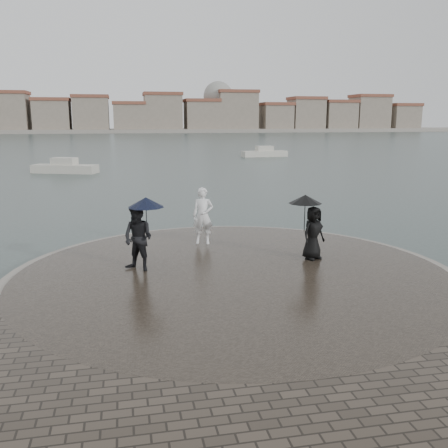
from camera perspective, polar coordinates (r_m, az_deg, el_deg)
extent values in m
plane|color=#2B3835|center=(10.81, 5.22, -12.78)|extent=(400.00, 400.00, 0.00)
cylinder|color=gray|center=(13.91, 1.08, -6.30)|extent=(12.50, 12.50, 0.32)
cylinder|color=#2D261E|center=(13.90, 1.08, -6.21)|extent=(11.90, 11.90, 0.36)
imported|color=white|center=(16.79, -2.42, 0.95)|extent=(0.79, 0.61, 1.91)
imported|color=black|center=(13.98, -9.79, -1.61)|extent=(1.13, 1.09, 1.83)
cylinder|color=black|center=(14.00, -8.84, 0.25)|extent=(0.02, 0.02, 0.90)
cone|color=black|center=(13.90, -8.92, 2.47)|extent=(1.01, 1.01, 0.28)
imported|color=black|center=(15.16, 10.15, -1.00)|extent=(0.93, 0.80, 1.61)
cylinder|color=black|center=(15.07, 9.20, 0.87)|extent=(0.02, 0.02, 0.90)
cone|color=black|center=(14.98, 9.27, 2.83)|extent=(1.00, 1.00, 0.26)
cube|color=gray|center=(172.46, -10.74, 10.43)|extent=(260.00, 20.00, 1.20)
cube|color=gray|center=(172.80, -23.40, 11.47)|extent=(12.00, 10.00, 12.00)
cube|color=brown|center=(172.97, -23.58, 13.62)|extent=(12.60, 10.60, 1.00)
cube|color=gray|center=(170.70, -19.02, 11.46)|extent=(11.00, 10.00, 10.00)
cube|color=brown|center=(170.80, -19.15, 13.30)|extent=(11.60, 10.60, 1.00)
cube|color=gray|center=(169.64, -14.93, 11.87)|extent=(11.00, 10.00, 11.00)
cube|color=brown|center=(169.78, -15.04, 13.90)|extent=(11.60, 10.60, 1.00)
cube|color=gray|center=(169.41, -10.77, 11.72)|extent=(10.00, 10.00, 9.00)
cube|color=brown|center=(169.49, -10.84, 13.41)|extent=(10.60, 10.60, 1.00)
cube|color=gray|center=(169.97, -7.00, 12.35)|extent=(12.00, 10.00, 12.00)
cube|color=brown|center=(170.15, -7.06, 14.53)|extent=(12.60, 10.60, 1.00)
cube|color=gray|center=(171.51, -2.56, 12.08)|extent=(11.00, 10.00, 10.00)
cube|color=brown|center=(171.62, -2.58, 13.92)|extent=(11.60, 10.60, 1.00)
cube|color=gray|center=(173.81, 1.44, 12.58)|extent=(13.00, 10.00, 13.00)
cube|color=brown|center=(174.03, 1.45, 14.89)|extent=(13.60, 10.60, 1.00)
cube|color=gray|center=(177.46, 5.94, 11.86)|extent=(10.00, 10.00, 9.00)
cube|color=brown|center=(177.53, 5.98, 13.48)|extent=(10.60, 10.60, 1.00)
cube|color=gray|center=(181.04, 9.35, 12.09)|extent=(11.00, 10.00, 11.00)
cube|color=brown|center=(181.17, 9.42, 13.99)|extent=(11.60, 10.60, 1.00)
cube|color=gray|center=(185.62, 12.89, 11.79)|extent=(11.00, 10.00, 10.00)
cube|color=brown|center=(185.71, 12.97, 13.48)|extent=(11.60, 10.60, 1.00)
cube|color=gray|center=(190.84, 16.26, 11.91)|extent=(12.00, 10.00, 12.00)
cube|color=brown|center=(191.00, 16.37, 13.86)|extent=(12.60, 10.60, 1.00)
cube|color=gray|center=(197.16, 19.65, 11.25)|extent=(10.00, 10.00, 9.00)
cube|color=brown|center=(197.22, 19.75, 12.70)|extent=(10.60, 10.60, 1.00)
sphere|color=gray|center=(174.68, -0.68, 14.39)|extent=(10.00, 10.00, 10.00)
cube|color=beige|center=(44.65, -17.72, 5.89)|extent=(5.71, 3.44, 0.90)
cube|color=beige|center=(44.59, -17.77, 6.66)|extent=(2.30, 1.83, 0.90)
cube|color=beige|center=(61.32, 4.63, 7.91)|extent=(5.63, 2.10, 0.90)
cube|color=beige|center=(61.29, 4.64, 8.47)|extent=(2.10, 1.38, 0.90)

